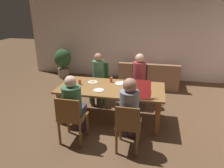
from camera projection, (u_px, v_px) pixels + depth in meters
The scene contains 21 objects.
ground_plane at pixel (111, 119), 4.56m from camera, with size 20.00×20.00×0.00m, color brown.
back_wall at pixel (130, 37), 6.78m from camera, with size 6.90×0.12×2.71m, color silver.
dining_table at pixel (111, 91), 4.33m from camera, with size 2.17×1.02×0.75m.
chair_0 at pixel (128, 126), 3.41m from camera, with size 0.40×0.46×0.88m.
person_0 at pixel (130, 107), 3.44m from camera, with size 0.31×0.52×1.28m.
chair_1 at pixel (139, 82), 5.15m from camera, with size 0.39×0.39×0.98m.
person_1 at pixel (139, 76), 4.95m from camera, with size 0.30×0.50×1.28m.
chair_2 at pixel (71, 118), 3.62m from camera, with size 0.45×0.45×0.91m.
person_2 at pixel (73, 102), 3.66m from camera, with size 0.33×0.53×1.24m.
chair_3 at pixel (100, 81), 5.33m from camera, with size 0.41×0.46×0.97m.
person_3 at pixel (98, 75), 5.11m from camera, with size 0.30×0.51×1.26m.
pizza_box_0 at pixel (142, 91), 3.97m from camera, with size 0.34×0.51×0.32m.
plate_0 at pixel (72, 87), 4.28m from camera, with size 0.23×0.23×0.03m.
plate_1 at pixel (93, 82), 4.56m from camera, with size 0.22×0.22×0.03m.
plate_2 at pixel (121, 83), 4.49m from camera, with size 0.25×0.25×0.01m.
plate_3 at pixel (99, 90), 4.13m from camera, with size 0.22×0.22×0.01m.
drinking_glass_0 at pixel (131, 85), 4.28m from camera, with size 0.07×0.07×0.10m, color #B64D2E.
drinking_glass_1 at pixel (80, 82), 4.44m from camera, with size 0.06×0.06×0.10m, color #BB502D.
drinking_glass_2 at pixel (111, 80), 4.56m from camera, with size 0.06×0.06×0.11m, color #B3502C.
couch at pixel (149, 77), 6.37m from camera, with size 1.74×0.91×0.77m.
potted_plant at pixel (63, 61), 7.02m from camera, with size 0.55×0.55×0.97m.
Camera 1 is at (0.86, -3.90, 2.33)m, focal length 33.47 mm.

